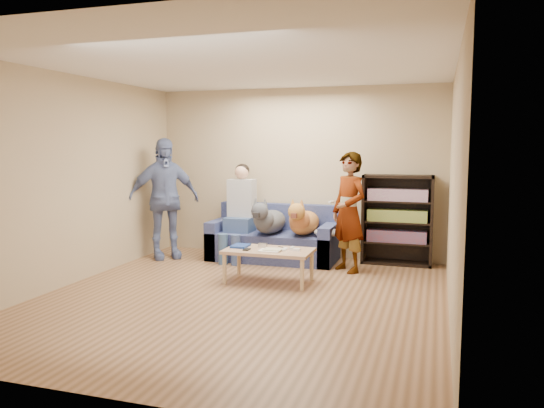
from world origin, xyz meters
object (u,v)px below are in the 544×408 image
(dog_gray, at_px, (268,220))
(camera_silver, at_px, (263,245))
(person_standing_left, at_px, (164,199))
(notebook_blue, at_px, (240,246))
(sofa, at_px, (274,241))
(coffee_table, at_px, (269,253))
(bookshelf, at_px, (397,218))
(person_seated, at_px, (240,208))
(dog_tan, at_px, (303,221))
(person_standing_right, at_px, (349,212))

(dog_gray, bearing_deg, camera_silver, -76.50)
(person_standing_left, xyz_separation_m, notebook_blue, (1.56, -0.84, -0.48))
(notebook_blue, bearing_deg, dog_gray, 87.10)
(sofa, bearing_deg, person_standing_left, -165.66)
(coffee_table, bearing_deg, camera_silver, 135.00)
(dog_gray, distance_m, coffee_table, 1.15)
(sofa, relative_size, bookshelf, 1.46)
(person_seated, height_order, dog_gray, person_seated)
(notebook_blue, relative_size, coffee_table, 0.24)
(person_standing_left, bearing_deg, bookshelf, -31.05)
(sofa, distance_m, dog_gray, 0.42)
(coffee_table, bearing_deg, person_standing_left, 155.63)
(person_seated, bearing_deg, dog_tan, -2.68)
(person_seated, distance_m, bookshelf, 2.34)
(dog_gray, height_order, coffee_table, dog_gray)
(person_standing_right, relative_size, coffee_table, 1.49)
(dog_tan, bearing_deg, camera_silver, -105.39)
(camera_silver, height_order, dog_gray, dog_gray)
(person_standing_left, bearing_deg, dog_tan, -35.26)
(person_standing_left, xyz_separation_m, sofa, (1.63, 0.42, -0.64))
(person_standing_right, xyz_separation_m, coffee_table, (-0.87, -0.88, -0.45))
(notebook_blue, distance_m, person_seated, 1.26)
(camera_silver, relative_size, dog_tan, 0.09)
(notebook_blue, height_order, dog_gray, dog_gray)
(person_standing_left, relative_size, coffee_table, 1.67)
(notebook_blue, bearing_deg, dog_tan, 62.70)
(sofa, bearing_deg, notebook_blue, -92.95)
(bookshelf, bearing_deg, sofa, -172.60)
(notebook_blue, xyz_separation_m, coffee_table, (0.40, -0.05, -0.06))
(person_standing_right, relative_size, person_standing_left, 0.89)
(person_standing_right, bearing_deg, sofa, -157.92)
(camera_silver, bearing_deg, dog_gray, 103.50)
(notebook_blue, bearing_deg, sofa, 87.05)
(dog_gray, bearing_deg, person_standing_left, -173.62)
(bookshelf, bearing_deg, dog_gray, -165.48)
(person_standing_left, xyz_separation_m, bookshelf, (3.43, 0.65, -0.24))
(dog_gray, bearing_deg, sofa, 86.84)
(sofa, bearing_deg, dog_gray, -93.16)
(camera_silver, height_order, dog_tan, dog_tan)
(person_standing_left, distance_m, dog_tan, 2.16)
(person_standing_right, relative_size, camera_silver, 14.91)
(person_standing_left, distance_m, camera_silver, 2.05)
(person_seated, bearing_deg, coffee_table, -54.43)
(dog_gray, height_order, dog_tan, same)
(person_seated, bearing_deg, dog_gray, -12.43)
(person_standing_right, height_order, bookshelf, person_standing_right)
(person_standing_left, bearing_deg, camera_silver, -64.45)
(person_standing_right, relative_size, dog_tan, 1.42)
(dog_tan, bearing_deg, person_standing_right, -19.86)
(person_standing_left, relative_size, dog_tan, 1.58)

